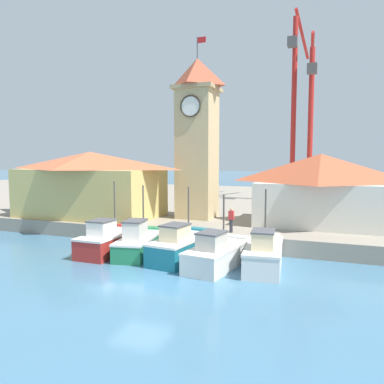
{
  "coord_description": "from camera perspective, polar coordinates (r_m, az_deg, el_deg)",
  "views": [
    {
      "loc": [
        8.26,
        -15.0,
        5.87
      ],
      "look_at": [
        -1.04,
        9.34,
        3.5
      ],
      "focal_mm": 35.0,
      "sensor_mm": 36.0,
      "label": 1
    }
  ],
  "objects": [
    {
      "name": "ground_plane",
      "position": [
        18.1,
        -7.73,
        -13.77
      ],
      "size": [
        300.0,
        300.0,
        0.0
      ],
      "primitive_type": "plane",
      "color": "teal"
    },
    {
      "name": "quay_wharf",
      "position": [
        43.46,
        9.8,
        -1.93
      ],
      "size": [
        120.0,
        40.0,
        1.07
      ],
      "primitive_type": "cube",
      "color": "gray",
      "rests_on": "ground"
    },
    {
      "name": "fishing_boat_far_left",
      "position": [
        23.87,
        -12.47,
        -7.23
      ],
      "size": [
        2.13,
        4.92,
        4.43
      ],
      "color": "#AD2823",
      "rests_on": "ground"
    },
    {
      "name": "fishing_boat_left_outer",
      "position": [
        23.28,
        -7.96,
        -7.56
      ],
      "size": [
        2.69,
        5.47,
        4.18
      ],
      "color": "#237A4C",
      "rests_on": "ground"
    },
    {
      "name": "fishing_boat_left_inner",
      "position": [
        21.9,
        -1.43,
        -8.22
      ],
      "size": [
        2.65,
        5.46,
        4.19
      ],
      "color": "#196B7F",
      "rests_on": "ground"
    },
    {
      "name": "fishing_boat_mid_left",
      "position": [
        20.55,
        3.99,
        -9.33
      ],
      "size": [
        2.7,
        5.39,
        3.88
      ],
      "color": "silver",
      "rests_on": "ground"
    },
    {
      "name": "fishing_boat_center",
      "position": [
        20.57,
        10.9,
        -9.22
      ],
      "size": [
        2.36,
        5.19,
        4.19
      ],
      "color": "silver",
      "rests_on": "ground"
    },
    {
      "name": "clock_tower",
      "position": [
        30.1,
        0.79,
        8.75
      ],
      "size": [
        3.3,
        3.3,
        14.19
      ],
      "color": "tan",
      "rests_on": "quay_wharf"
    },
    {
      "name": "warehouse_left",
      "position": [
        32.02,
        -15.23,
        1.27
      ],
      "size": [
        11.65,
        6.51,
        5.32
      ],
      "color": "tan",
      "rests_on": "quay_wharf"
    },
    {
      "name": "warehouse_right",
      "position": [
        28.42,
        18.94,
        0.51
      ],
      "size": [
        9.07,
        6.35,
        5.1
      ],
      "color": "silver",
      "rests_on": "quay_wharf"
    },
    {
      "name": "port_crane_near",
      "position": [
        43.5,
        15.21,
        9.21
      ],
      "size": [
        2.04,
        8.61,
        20.95
      ],
      "color": "maroon",
      "rests_on": "quay_wharf"
    },
    {
      "name": "port_crane_far",
      "position": [
        42.87,
        17.53,
        7.24
      ],
      "size": [
        2.0,
        8.6,
        18.19
      ],
      "color": "maroon",
      "rests_on": "quay_wharf"
    },
    {
      "name": "dock_worker_near_tower",
      "position": [
        28.03,
        -12.22,
        -3.04
      ],
      "size": [
        0.34,
        0.22,
        1.62
      ],
      "color": "#33333D",
      "rests_on": "quay_wharf"
    },
    {
      "name": "dock_worker_along_quay",
      "position": [
        24.32,
        6.0,
        -4.19
      ],
      "size": [
        0.34,
        0.22,
        1.62
      ],
      "color": "#33333D",
      "rests_on": "quay_wharf"
    }
  ]
}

